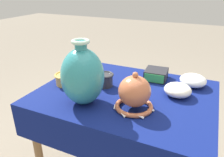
{
  "coord_description": "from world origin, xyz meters",
  "views": [
    {
      "loc": [
        0.37,
        -0.99,
        1.31
      ],
      "look_at": [
        -0.02,
        -0.13,
        0.89
      ],
      "focal_mm": 35.0,
      "sensor_mm": 36.0,
      "label": 1
    }
  ],
  "objects_px": {
    "vase_tall_bulbous": "(83,76)",
    "mosaic_tile_box": "(156,74)",
    "bowl_shallow_ivory": "(178,90)",
    "bowl_shallow_porcelain": "(193,80)",
    "vase_dome_bell": "(134,94)",
    "cup_wide_ochre": "(66,78)",
    "cup_wide_charcoal": "(105,79)",
    "cup_wide_slate": "(86,68)"
  },
  "relations": [
    {
      "from": "vase_tall_bulbous",
      "to": "mosaic_tile_box",
      "type": "relative_size",
      "value": 2.16
    },
    {
      "from": "bowl_shallow_ivory",
      "to": "vase_dome_bell",
      "type": "bearing_deg",
      "value": -127.32
    },
    {
      "from": "cup_wide_slate",
      "to": "bowl_shallow_ivory",
      "type": "xyz_separation_m",
      "value": [
        0.58,
        -0.05,
        -0.01
      ]
    },
    {
      "from": "mosaic_tile_box",
      "to": "bowl_shallow_ivory",
      "type": "relative_size",
      "value": 1.04
    },
    {
      "from": "vase_tall_bulbous",
      "to": "cup_wide_slate",
      "type": "distance_m",
      "value": 0.37
    },
    {
      "from": "vase_dome_bell",
      "to": "bowl_shallow_ivory",
      "type": "bearing_deg",
      "value": 52.68
    },
    {
      "from": "vase_dome_bell",
      "to": "bowl_shallow_porcelain",
      "type": "height_order",
      "value": "vase_dome_bell"
    },
    {
      "from": "vase_dome_bell",
      "to": "cup_wide_ochre",
      "type": "height_order",
      "value": "vase_dome_bell"
    },
    {
      "from": "vase_tall_bulbous",
      "to": "mosaic_tile_box",
      "type": "height_order",
      "value": "vase_tall_bulbous"
    },
    {
      "from": "vase_tall_bulbous",
      "to": "mosaic_tile_box",
      "type": "distance_m",
      "value": 0.51
    },
    {
      "from": "vase_tall_bulbous",
      "to": "mosaic_tile_box",
      "type": "xyz_separation_m",
      "value": [
        0.25,
        0.43,
        -0.11
      ]
    },
    {
      "from": "vase_dome_bell",
      "to": "cup_wide_ochre",
      "type": "distance_m",
      "value": 0.46
    },
    {
      "from": "cup_wide_ochre",
      "to": "cup_wide_charcoal",
      "type": "bearing_deg",
      "value": 17.93
    },
    {
      "from": "bowl_shallow_porcelain",
      "to": "bowl_shallow_ivory",
      "type": "bearing_deg",
      "value": -110.75
    },
    {
      "from": "mosaic_tile_box",
      "to": "cup_wide_ochre",
      "type": "bearing_deg",
      "value": -151.24
    },
    {
      "from": "vase_tall_bulbous",
      "to": "bowl_shallow_porcelain",
      "type": "height_order",
      "value": "vase_tall_bulbous"
    },
    {
      "from": "cup_wide_ochre",
      "to": "bowl_shallow_porcelain",
      "type": "relative_size",
      "value": 0.89
    },
    {
      "from": "cup_wide_ochre",
      "to": "bowl_shallow_porcelain",
      "type": "height_order",
      "value": "bowl_shallow_porcelain"
    },
    {
      "from": "bowl_shallow_ivory",
      "to": "cup_wide_slate",
      "type": "bearing_deg",
      "value": 175.37
    },
    {
      "from": "bowl_shallow_porcelain",
      "to": "cup_wide_slate",
      "type": "bearing_deg",
      "value": -170.32
    },
    {
      "from": "cup_wide_slate",
      "to": "cup_wide_ochre",
      "type": "relative_size",
      "value": 1.02
    },
    {
      "from": "mosaic_tile_box",
      "to": "bowl_shallow_porcelain",
      "type": "height_order",
      "value": "bowl_shallow_porcelain"
    },
    {
      "from": "vase_tall_bulbous",
      "to": "bowl_shallow_ivory",
      "type": "relative_size",
      "value": 2.25
    },
    {
      "from": "vase_tall_bulbous",
      "to": "cup_wide_slate",
      "type": "height_order",
      "value": "vase_tall_bulbous"
    },
    {
      "from": "vase_dome_bell",
      "to": "bowl_shallow_ivory",
      "type": "relative_size",
      "value": 1.39
    },
    {
      "from": "vase_tall_bulbous",
      "to": "mosaic_tile_box",
      "type": "bearing_deg",
      "value": 59.62
    },
    {
      "from": "vase_tall_bulbous",
      "to": "cup_wide_charcoal",
      "type": "relative_size",
      "value": 3.17
    },
    {
      "from": "mosaic_tile_box",
      "to": "cup_wide_slate",
      "type": "distance_m",
      "value": 0.44
    },
    {
      "from": "bowl_shallow_ivory",
      "to": "cup_wide_charcoal",
      "type": "bearing_deg",
      "value": -172.19
    },
    {
      "from": "cup_wide_charcoal",
      "to": "vase_dome_bell",
      "type": "bearing_deg",
      "value": -34.86
    },
    {
      "from": "mosaic_tile_box",
      "to": "cup_wide_ochre",
      "type": "relative_size",
      "value": 1.12
    },
    {
      "from": "vase_dome_bell",
      "to": "cup_wide_ochre",
      "type": "bearing_deg",
      "value": 168.53
    },
    {
      "from": "vase_dome_bell",
      "to": "mosaic_tile_box",
      "type": "height_order",
      "value": "vase_dome_bell"
    },
    {
      "from": "mosaic_tile_box",
      "to": "vase_tall_bulbous",
      "type": "bearing_deg",
      "value": -123.97
    },
    {
      "from": "cup_wide_slate",
      "to": "bowl_shallow_porcelain",
      "type": "xyz_separation_m",
      "value": [
        0.64,
        0.11,
        -0.01
      ]
    },
    {
      "from": "mosaic_tile_box",
      "to": "bowl_shallow_porcelain",
      "type": "bearing_deg",
      "value": -5.78
    },
    {
      "from": "vase_tall_bulbous",
      "to": "cup_wide_ochre",
      "type": "distance_m",
      "value": 0.27
    },
    {
      "from": "cup_wide_ochre",
      "to": "bowl_shallow_porcelain",
      "type": "bearing_deg",
      "value": 22.69
    },
    {
      "from": "cup_wide_charcoal",
      "to": "cup_wide_ochre",
      "type": "xyz_separation_m",
      "value": [
        -0.22,
        -0.07,
        -0.01
      ]
    },
    {
      "from": "vase_dome_bell",
      "to": "bowl_shallow_porcelain",
      "type": "xyz_separation_m",
      "value": [
        0.22,
        0.37,
        -0.04
      ]
    },
    {
      "from": "vase_dome_bell",
      "to": "mosaic_tile_box",
      "type": "xyz_separation_m",
      "value": [
        0.01,
        0.38,
        -0.05
      ]
    },
    {
      "from": "vase_dome_bell",
      "to": "bowl_shallow_ivory",
      "type": "xyz_separation_m",
      "value": [
        0.16,
        0.22,
        -0.04
      ]
    }
  ]
}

